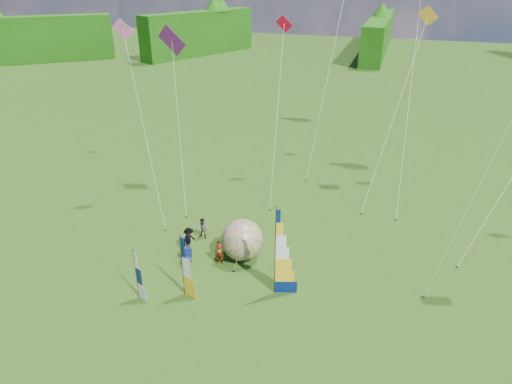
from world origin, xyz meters
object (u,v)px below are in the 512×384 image
(spectator_b, at_px, (203,229))
(kite_whale, at_px, (412,82))
(bol_inflatable, at_px, (242,240))
(spectator_a, at_px, (220,252))
(spectator_d, at_px, (244,234))
(feather_banner_main, at_px, (275,253))
(side_banner_left, at_px, (182,266))
(camp_chair, at_px, (187,258))
(side_banner_far, at_px, (136,275))
(spectator_c, at_px, (189,240))

(spectator_b, xyz_separation_m, kite_whale, (12.28, 13.38, 7.89))
(bol_inflatable, xyz_separation_m, kite_whale, (8.98, 14.78, 7.31))
(spectator_a, height_order, spectator_d, spectator_a)
(feather_banner_main, distance_m, bol_inflatable, 4.22)
(feather_banner_main, relative_size, side_banner_left, 1.41)
(side_banner_left, relative_size, spectator_d, 2.46)
(camp_chair, distance_m, kite_whale, 22.01)
(side_banner_far, relative_size, spectator_d, 1.99)
(side_banner_far, relative_size, kite_whale, 0.18)
(bol_inflatable, height_order, spectator_d, bol_inflatable)
(spectator_c, bearing_deg, kite_whale, -28.68)
(spectator_a, relative_size, spectator_b, 1.06)
(feather_banner_main, relative_size, side_banner_far, 1.74)
(side_banner_left, height_order, bol_inflatable, side_banner_left)
(side_banner_left, xyz_separation_m, spectator_a, (0.80, 3.39, -1.11))
(side_banner_far, bearing_deg, spectator_a, 78.80)
(spectator_d, xyz_separation_m, camp_chair, (-2.58, -3.32, -0.26))
(feather_banner_main, distance_m, side_banner_far, 7.72)
(side_banner_left, bearing_deg, kite_whale, 79.35)
(bol_inflatable, distance_m, spectator_d, 1.68)
(spectator_c, bearing_deg, spectator_b, 3.81)
(kite_whale, bearing_deg, bol_inflatable, -136.99)
(side_banner_left, xyz_separation_m, spectator_d, (1.51, 5.93, -1.13))
(kite_whale, bearing_deg, spectator_a, -138.38)
(spectator_b, distance_m, kite_whale, 19.80)
(spectator_c, xyz_separation_m, spectator_d, (3.08, 1.89, -0.08))
(spectator_c, relative_size, camp_chair, 1.68)
(spectator_b, bearing_deg, spectator_c, -95.54)
(kite_whale, bearing_deg, spectator_c, -145.24)
(spectator_b, distance_m, spectator_c, 1.77)
(spectator_b, relative_size, kite_whale, 0.09)
(side_banner_far, distance_m, kite_whale, 25.19)
(side_banner_left, relative_size, side_banner_far, 1.24)
(spectator_b, height_order, spectator_c, spectator_c)
(side_banner_left, height_order, camp_chair, side_banner_left)
(spectator_d, height_order, kite_whale, kite_whale)
(camp_chair, bearing_deg, feather_banner_main, -20.22)
(spectator_a, relative_size, kite_whale, 0.09)
(spectator_b, xyz_separation_m, spectator_c, (-0.22, -1.76, 0.11))
(spectator_b, bearing_deg, spectator_a, -46.57)
(spectator_b, distance_m, camp_chair, 3.21)
(side_banner_far, height_order, spectator_d, side_banner_far)
(feather_banner_main, xyz_separation_m, bol_inflatable, (-2.89, 2.76, -1.37))
(side_banner_far, bearing_deg, side_banner_left, 48.10)
(bol_inflatable, height_order, camp_chair, bol_inflatable)
(spectator_d, bearing_deg, side_banner_far, 102.12)
(kite_whale, bearing_deg, camp_chair, -141.61)
(spectator_a, bearing_deg, side_banner_far, -139.72)
(side_banner_far, distance_m, spectator_c, 5.18)
(spectator_c, relative_size, spectator_d, 1.11)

